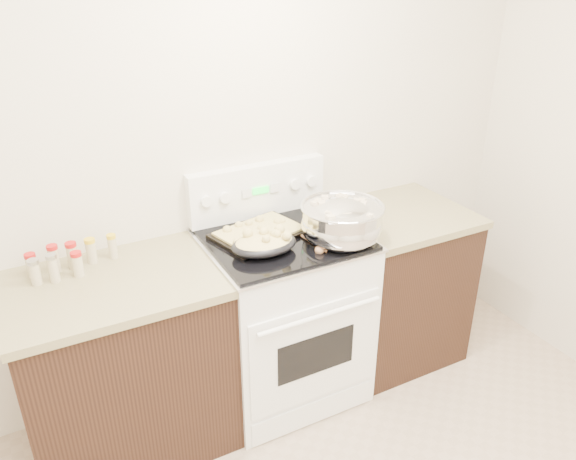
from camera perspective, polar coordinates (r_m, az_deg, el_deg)
room_shell at (r=1.21m, az=15.86°, el=1.51°), size 4.10×3.60×2.75m
counter_left at (r=2.82m, az=-16.11°, el=-12.93°), size 0.93×0.67×0.92m
counter_right at (r=3.37m, az=10.62°, el=-5.32°), size 0.73×0.67×0.92m
kitchen_range at (r=3.00m, az=-0.49°, el=-8.38°), size 0.78×0.73×1.22m
mixing_bowl at (r=2.71m, az=5.50°, el=0.80°), size 0.50×0.50×0.24m
roasting_pan at (r=2.60m, az=-2.41°, el=-1.31°), size 0.33×0.24×0.11m
baking_sheet at (r=2.78m, az=-2.98°, el=-0.20°), size 0.50×0.40×0.06m
wooden_spoon at (r=2.65m, az=2.86°, el=-1.69°), size 0.06×0.26×0.04m
blue_ladle at (r=2.85m, az=5.15°, el=0.75°), size 0.21×0.20×0.09m
spice_jars at (r=2.67m, az=-21.67°, el=-2.83°), size 0.39×0.15×0.13m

